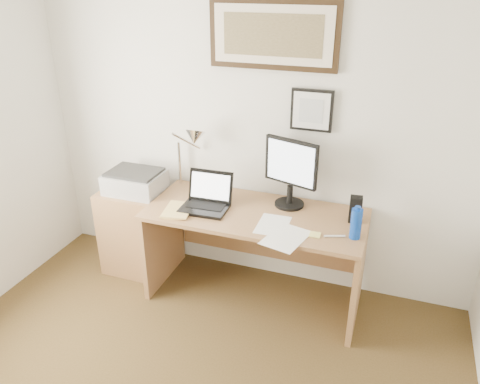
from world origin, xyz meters
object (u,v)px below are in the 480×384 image
at_px(printer, 135,181).
at_px(side_cabinet, 135,231).
at_px(water_bottle, 356,224).
at_px(desk, 258,235).
at_px(laptop, 207,200).
at_px(book, 165,209).
at_px(lcd_monitor, 291,170).

bearing_deg(printer, side_cabinet, -160.84).
bearing_deg(water_bottle, side_cabinet, 174.53).
relative_size(water_bottle, printer, 0.48).
height_order(desk, laptop, laptop).
distance_m(book, desk, 0.73).
height_order(side_cabinet, lcd_monitor, lcd_monitor).
bearing_deg(desk, book, -156.44).
xyz_separation_m(water_bottle, printer, (-1.76, 0.19, -0.04)).
distance_m(laptop, printer, 0.68).
xyz_separation_m(desk, lcd_monitor, (0.21, 0.10, 0.53)).
bearing_deg(side_cabinet, desk, 1.89).
bearing_deg(laptop, lcd_monitor, 22.13).
bearing_deg(printer, lcd_monitor, 5.78).
relative_size(book, printer, 0.60).
height_order(desk, lcd_monitor, lcd_monitor).
xyz_separation_m(side_cabinet, printer, (0.04, 0.01, 0.45)).
bearing_deg(lcd_monitor, laptop, -157.87).
distance_m(water_bottle, desk, 0.83).
xyz_separation_m(desk, laptop, (-0.36, -0.13, 0.29)).
height_order(book, desk, book).
xyz_separation_m(water_bottle, lcd_monitor, (-0.52, 0.31, 0.19)).
height_order(desk, printer, printer).
relative_size(water_bottle, desk, 0.13).
bearing_deg(desk, water_bottle, -15.92).
bearing_deg(side_cabinet, printer, 19.16).
xyz_separation_m(desk, printer, (-1.03, -0.02, 0.30)).
bearing_deg(lcd_monitor, desk, -153.30).
xyz_separation_m(book, laptop, (0.27, 0.15, 0.05)).
bearing_deg(lcd_monitor, side_cabinet, -173.80).
height_order(book, printer, printer).
height_order(laptop, printer, laptop).
distance_m(book, lcd_monitor, 0.96).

